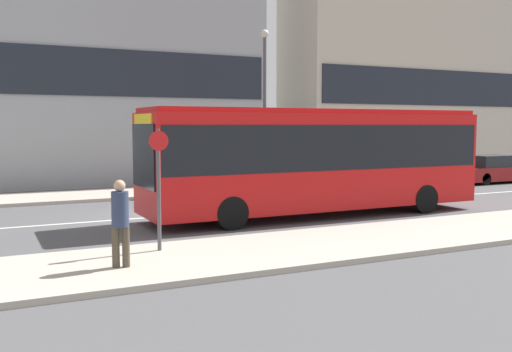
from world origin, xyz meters
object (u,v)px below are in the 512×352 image
parked_car_0 (413,174)px  pedestrian_near_stop (120,218)px  parked_car_1 (491,170)px  street_lamp (265,92)px  city_bus (316,155)px  bus_stop_sign (159,180)px

parked_car_0 → pedestrian_near_stop: pedestrian_near_stop is taller
parked_car_1 → street_lamp: street_lamp is taller
parked_car_1 → street_lamp: size_ratio=0.63×
pedestrian_near_stop → street_lamp: 15.16m
city_bus → street_lamp: street_lamp is taller
parked_car_0 → parked_car_1: (5.13, -0.08, 0.05)m
city_bus → bus_stop_sign: (-6.31, -3.45, -0.26)m
parked_car_0 → parked_car_1: size_ratio=1.03×
parked_car_0 → city_bus: bearing=-148.9°
parked_car_0 → street_lamp: 8.25m
city_bus → pedestrian_near_stop: bearing=-151.0°
pedestrian_near_stop → street_lamp: bearing=70.0°
parked_car_1 → pedestrian_near_stop: 23.50m
city_bus → street_lamp: size_ratio=1.63×
city_bus → bus_stop_sign: size_ratio=4.18×
bus_stop_sign → street_lamp: (7.98, 10.51, 2.68)m
city_bus → parked_car_1: 14.91m
city_bus → parked_car_0: city_bus is taller
parked_car_0 → bus_stop_sign: bearing=-149.9°
bus_stop_sign → parked_car_1: bearing=23.2°
city_bus → bus_stop_sign: bearing=-154.0°
bus_stop_sign → street_lamp: street_lamp is taller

